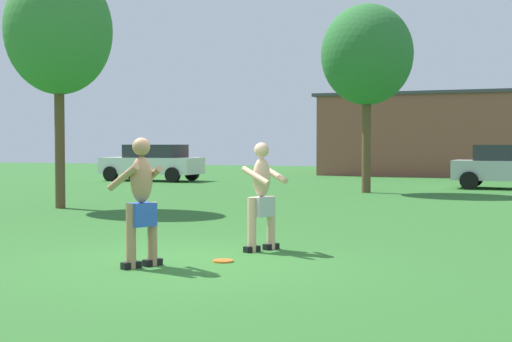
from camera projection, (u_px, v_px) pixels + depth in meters
name	position (u px, v px, depth m)	size (l,w,h in m)	color
ground_plane	(178.00, 263.00, 9.70)	(80.00, 80.00, 0.00)	#2D6628
player_near	(262.00, 194.00, 10.74)	(0.71, 0.75, 1.65)	black
player_in_blue	(141.00, 199.00, 9.31)	(0.73, 0.73, 1.71)	black
frisbee	(223.00, 261.00, 9.76)	(0.29, 0.29, 0.03)	orange
car_white_near_post	(153.00, 162.00, 30.78)	(4.30, 2.02, 1.58)	white
outbuilding_behind_lot	(442.00, 134.00, 36.22)	(12.37, 5.32, 4.16)	brown
tree_left_field	(367.00, 55.00, 23.29)	(3.02, 3.02, 6.21)	brown
tree_right_field	(59.00, 31.00, 17.68)	(2.67, 2.67, 6.06)	brown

